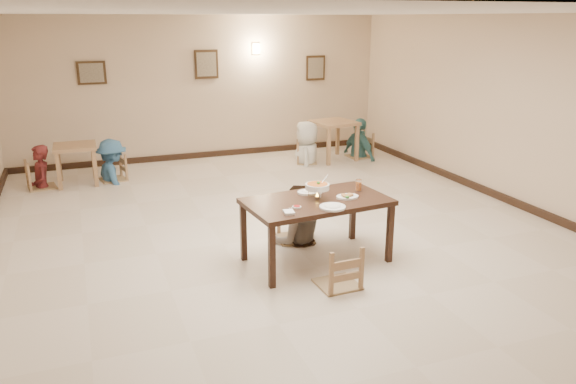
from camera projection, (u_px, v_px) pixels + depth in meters
name	position (u px, v px, depth m)	size (l,w,h in m)	color
floor	(284.00, 236.00, 7.90)	(10.00, 10.00, 0.00)	beige
ceiling	(284.00, 12.00, 7.01)	(10.00, 10.00, 0.00)	white
wall_back	(202.00, 88.00, 11.92)	(10.00, 10.00, 0.00)	beige
wall_right	(522.00, 113.00, 8.81)	(10.00, 10.00, 0.00)	beige
baseboard_back	(206.00, 155.00, 12.32)	(8.00, 0.06, 0.12)	black
baseboard_right	(510.00, 200.00, 9.23)	(0.06, 10.00, 0.12)	black
picture_a	(92.00, 73.00, 11.02)	(0.55, 0.04, 0.45)	#322113
picture_b	(206.00, 64.00, 11.77)	(0.50, 0.04, 0.60)	#322113
picture_c	(316.00, 68.00, 12.66)	(0.45, 0.04, 0.55)	#322113
wall_sconce	(256.00, 49.00, 12.05)	(0.16, 0.05, 0.22)	#FFD88C
main_table	(317.00, 206.00, 6.88)	(1.82, 1.13, 0.81)	#321C12
chair_far	(295.00, 205.00, 7.64)	(0.46, 0.46, 0.99)	tan
chair_near	(338.00, 246.00, 6.30)	(0.46, 0.46, 0.97)	tan
main_diner	(297.00, 185.00, 7.49)	(0.78, 0.61, 1.60)	gray
curry_warmer	(317.00, 187.00, 6.84)	(0.33, 0.29, 0.26)	silver
rice_plate_far	(310.00, 192.00, 7.11)	(0.32, 0.32, 0.07)	white
rice_plate_near	(333.00, 207.00, 6.55)	(0.31, 0.31, 0.07)	white
fried_plate	(347.00, 196.00, 6.91)	(0.28, 0.28, 0.06)	white
chili_dish	(297.00, 207.00, 6.56)	(0.11, 0.11, 0.02)	white
napkin_cutlery	(289.00, 212.00, 6.37)	(0.16, 0.23, 0.03)	white
drink_glass	(359.00, 185.00, 7.18)	(0.08, 0.08, 0.15)	white
bg_table_left	(75.00, 152.00, 10.19)	(0.74, 0.74, 0.74)	#A07955
bg_table_right	(334.00, 128.00, 11.93)	(0.96, 0.96, 0.84)	#A07955
bg_chair_ll	(39.00, 162.00, 9.98)	(0.46, 0.46, 0.97)	tan
bg_chair_lr	(111.00, 156.00, 10.46)	(0.45, 0.45, 0.96)	tan
bg_chair_rl	(307.00, 142.00, 11.74)	(0.42, 0.42, 0.89)	tan
bg_chair_rr	(360.00, 134.00, 12.21)	(0.48, 0.48, 1.02)	tan
bg_diner_a	(37.00, 145.00, 9.89)	(0.57, 0.37, 1.56)	maroon
bg_diner_b	(110.00, 139.00, 10.37)	(1.01, 0.58, 1.57)	teal
bg_diner_c	(307.00, 121.00, 11.61)	(0.87, 0.56, 1.77)	silver
bg_diner_d	(360.00, 118.00, 12.11)	(1.01, 0.42, 1.72)	teal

